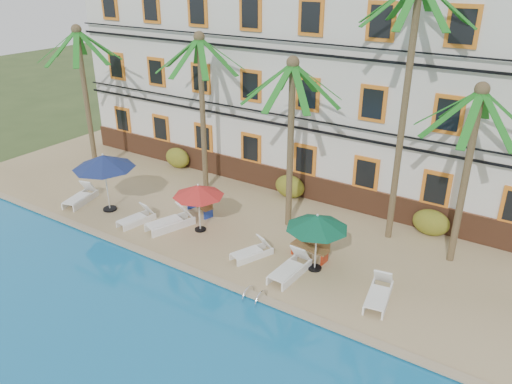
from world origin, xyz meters
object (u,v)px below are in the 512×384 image
Objects in this scene: palm_c at (291,121)px; lounger_a at (81,197)px; pool_ladder at (254,298)px; lounger_d at (253,251)px; palm_b at (202,92)px; bench_right at (311,246)px; palm_e at (470,151)px; umbrella_red at (198,191)px; lounger_e at (290,268)px; palm_d at (407,85)px; lounger_f at (379,293)px; lounger_c at (171,221)px; umbrella_green at (317,222)px; lounger_b at (137,217)px; palm_a at (84,81)px; umbrella_blue at (104,162)px; bench_left at (201,203)px.

palm_c is 10.73m from lounger_a.
lounger_a reaches higher than pool_ladder.
pool_ladder is at bearing -55.13° from lounger_d.
palm_b is 4.94× the size of bench_right.
umbrella_red is at bearing -160.30° from palm_e.
pool_ladder is (-0.32, -1.86, -0.30)m from lounger_e.
pool_ladder is (-0.36, -3.36, -0.47)m from bench_right.
palm_d reaches higher than lounger_d.
lounger_f is 1.29× the size of bench_right.
lounger_c is 1.25× the size of lounger_d.
umbrella_green is 11.91m from lounger_a.
palm_c is 7.83m from lounger_b.
lounger_e is at bearing -8.62° from lounger_d.
pool_ladder is at bearing -19.80° from palm_a.
palm_e is at bearing 3.80° from palm_a.
umbrella_blue reaches higher than lounger_a.
lounger_d is at bearing -131.16° from palm_d.
umbrella_red is 0.94× the size of umbrella_green.
palm_b is at bearing 107.68° from lounger_c.
lounger_e is (4.81, -0.83, -1.51)m from umbrella_red.
palm_e is at bearing 15.24° from lounger_a.
umbrella_blue is 2.86m from lounger_b.
umbrella_green is at bearing 4.35° from umbrella_blue.
lounger_b is 10.71m from lounger_f.
palm_a is 14.80m from lounger_e.
palm_a is 5.76m from umbrella_blue.
umbrella_red is 1.22× the size of lounger_d.
palm_a is at bearing -176.20° from palm_e.
lounger_d reaches higher than pool_ladder.
palm_e is at bearing 16.36° from umbrella_blue.
umbrella_blue is 4.03m from lounger_c.
palm_d is 4.41× the size of umbrella_green.
umbrella_blue is 1.74× the size of bench_left.
bench_left and bench_right have the same top height.
lounger_d is (-6.38, -3.92, -4.13)m from palm_e.
umbrella_green is at bearing -44.33° from palm_c.
lounger_a is at bearing -131.75° from palm_b.
umbrella_blue is 3.68× the size of pool_ladder.
lounger_c is at bearing -169.18° from bench_right.
lounger_e is 3.20m from lounger_f.
lounger_a is 1.28× the size of bench_left.
lounger_b is at bearing -167.69° from bench_right.
umbrella_green is (7.81, -3.48, -2.91)m from palm_b.
lounger_a is at bearing 170.83° from pool_ladder.
pool_ladder is (5.48, -4.00, -0.47)m from bench_left.
palm_e is 13.48m from lounger_b.
umbrella_green reaches higher than lounger_f.
umbrella_green reaches higher than lounger_e.
bench_left is at bearing 143.88° from pool_ladder.
lounger_e is at bearing -0.43° from umbrella_blue.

